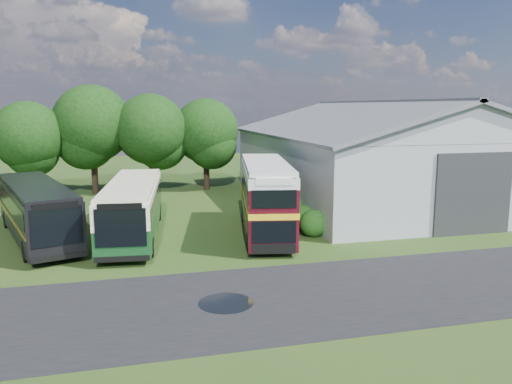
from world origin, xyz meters
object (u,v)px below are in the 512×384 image
object	(u,v)px
storage_shed	(378,150)
bus_green_single	(133,208)
bus_maroon_double	(266,198)
bus_dark_single	(36,210)

from	to	relation	value
storage_shed	bus_green_single	xyz separation A→B (m)	(-19.86, -7.54, -2.39)
storage_shed	bus_green_single	bearing A→B (deg)	-159.20
bus_green_single	bus_maroon_double	xyz separation A→B (m)	(7.78, -1.34, 0.44)
storage_shed	bus_dark_single	bearing A→B (deg)	-164.92
storage_shed	bus_dark_single	size ratio (longest dim) A/B	2.02
bus_dark_single	storage_shed	bearing A→B (deg)	-2.82
storage_shed	bus_dark_single	distance (m)	26.32
storage_shed	bus_green_single	distance (m)	21.38
bus_green_single	bus_dark_single	distance (m)	5.49
storage_shed	bus_dark_single	world-z (taller)	storage_shed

